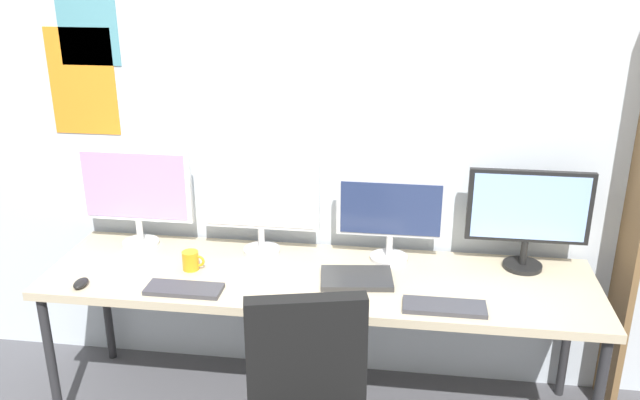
% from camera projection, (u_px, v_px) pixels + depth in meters
% --- Properties ---
extents(wall_back, '(4.91, 0.11, 2.60)m').
position_uv_depth(wall_back, '(330.00, 133.00, 3.25)').
color(wall_back, silver).
rests_on(wall_back, ground_plane).
extents(desk, '(2.51, 0.68, 0.74)m').
position_uv_depth(desk, '(319.00, 284.00, 3.07)').
color(desk, tan).
rests_on(desk, ground_plane).
extents(monitor_far_left, '(0.56, 0.18, 0.50)m').
position_uv_depth(monitor_far_left, '(136.00, 190.00, 3.27)').
color(monitor_far_left, silver).
rests_on(monitor_far_left, desk).
extents(monitor_center_left, '(0.57, 0.18, 0.47)m').
position_uv_depth(monitor_center_left, '(260.00, 200.00, 3.20)').
color(monitor_center_left, silver).
rests_on(monitor_center_left, desk).
extents(monitor_center_right, '(0.51, 0.18, 0.41)m').
position_uv_depth(monitor_center_right, '(391.00, 214.00, 3.13)').
color(monitor_center_right, silver).
rests_on(monitor_center_right, desk).
extents(monitor_far_right, '(0.55, 0.18, 0.48)m').
position_uv_depth(monitor_far_right, '(528.00, 213.00, 3.03)').
color(monitor_far_right, black).
rests_on(monitor_far_right, desk).
extents(keyboard_left, '(0.33, 0.13, 0.02)m').
position_uv_depth(keyboard_left, '(184.00, 289.00, 2.91)').
color(keyboard_left, '#38383D').
rests_on(keyboard_left, desk).
extents(keyboard_right, '(0.34, 0.13, 0.02)m').
position_uv_depth(keyboard_right, '(444.00, 307.00, 2.77)').
color(keyboard_right, '#38383D').
rests_on(keyboard_right, desk).
extents(computer_mouse, '(0.06, 0.10, 0.03)m').
position_uv_depth(computer_mouse, '(81.00, 283.00, 2.95)').
color(computer_mouse, black).
rests_on(computer_mouse, desk).
extents(laptop_closed, '(0.35, 0.26, 0.02)m').
position_uv_depth(laptop_closed, '(357.00, 278.00, 3.00)').
color(laptop_closed, '#2D2D2D').
rests_on(laptop_closed, desk).
extents(coffee_mug, '(0.11, 0.08, 0.09)m').
position_uv_depth(coffee_mug, '(191.00, 261.00, 3.10)').
color(coffee_mug, orange).
rests_on(coffee_mug, desk).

